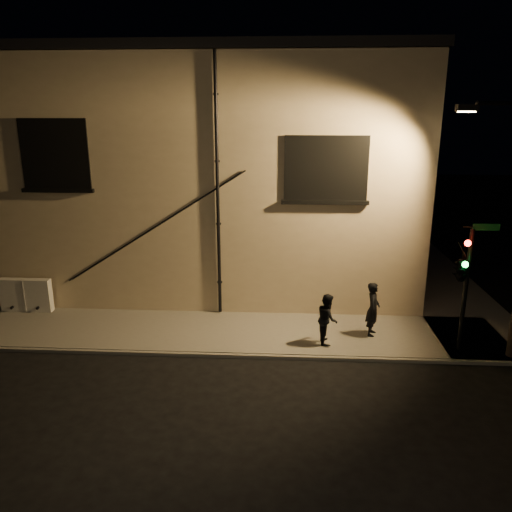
# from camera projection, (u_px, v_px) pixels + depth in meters

# --- Properties ---
(ground) EXTENTS (90.00, 90.00, 0.00)m
(ground) POSITION_uv_depth(u_px,v_px,m) (270.00, 357.00, 14.09)
(ground) COLOR black
(sidewalk) EXTENTS (21.00, 16.00, 0.12)m
(sidewalk) POSITION_uv_depth(u_px,v_px,m) (308.00, 300.00, 18.21)
(sidewalk) COLOR #68645D
(sidewalk) RESTS_ON ground
(building) EXTENTS (16.20, 12.23, 8.80)m
(building) POSITION_uv_depth(u_px,v_px,m) (209.00, 167.00, 21.68)
(building) COLOR #CBB592
(building) RESTS_ON ground
(utility_cabinet) EXTENTS (1.73, 0.29, 1.14)m
(utility_cabinet) POSITION_uv_depth(u_px,v_px,m) (26.00, 295.00, 16.97)
(utility_cabinet) COLOR silver
(utility_cabinet) RESTS_ON sidewalk
(pedestrian_a) EXTENTS (0.55, 0.69, 1.67)m
(pedestrian_a) POSITION_uv_depth(u_px,v_px,m) (373.00, 309.00, 15.06)
(pedestrian_a) COLOR black
(pedestrian_a) RESTS_ON sidewalk
(pedestrian_b) EXTENTS (0.59, 0.75, 1.50)m
(pedestrian_b) POSITION_uv_depth(u_px,v_px,m) (327.00, 319.00, 14.56)
(pedestrian_b) COLOR black
(pedestrian_b) RESTS_ON sidewalk
(traffic_signal) EXTENTS (1.35, 2.18, 3.68)m
(traffic_signal) POSITION_uv_depth(u_px,v_px,m) (462.00, 267.00, 13.56)
(traffic_signal) COLOR black
(traffic_signal) RESTS_ON sidewalk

